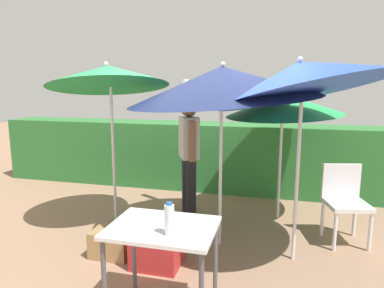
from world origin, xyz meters
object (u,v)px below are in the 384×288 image
umbrella_rainbow (222,84)px  umbrella_yellow (301,77)px  crate_cardboard (112,243)px  bottle_water (169,219)px  umbrella_navy (283,105)px  umbrella_orange (108,76)px  chair_plastic (344,198)px  person_vendor (189,149)px  folding_table (163,237)px  cooler_box (158,244)px

umbrella_rainbow → umbrella_yellow: bearing=-12.4°
crate_cardboard → bottle_water: bottle_water is taller
umbrella_navy → bottle_water: bearing=-107.5°
umbrella_orange → chair_plastic: 3.13m
bottle_water → umbrella_orange: bearing=128.4°
chair_plastic → crate_cardboard: chair_plastic is taller
umbrella_navy → crate_cardboard: bearing=-138.4°
person_vendor → crate_cardboard: 1.62m
umbrella_yellow → folding_table: (-1.00, -1.15, -1.21)m
umbrella_yellow → umbrella_orange: bearing=170.8°
chair_plastic → folding_table: size_ratio=1.11×
umbrella_yellow → bottle_water: bearing=-125.2°
chair_plastic → umbrella_rainbow: bearing=-161.4°
chair_plastic → cooler_box: 2.19m
umbrella_yellow → crate_cardboard: size_ratio=5.51×
umbrella_rainbow → crate_cardboard: umbrella_rainbow is taller
umbrella_navy → chair_plastic: 1.37m
umbrella_yellow → folding_table: size_ratio=2.88×
umbrella_yellow → folding_table: umbrella_yellow is taller
cooler_box → folding_table: size_ratio=0.59×
crate_cardboard → folding_table: folding_table is taller
umbrella_navy → crate_cardboard: umbrella_navy is taller
bottle_water → cooler_box: bearing=115.5°
person_vendor → chair_plastic: (1.94, -0.32, -0.42)m
chair_plastic → cooler_box: chair_plastic is taller
umbrella_navy → cooler_box: bearing=-127.0°
person_vendor → bottle_water: 2.27m
cooler_box → crate_cardboard: (-0.54, 0.05, -0.08)m
crate_cardboard → umbrella_navy: bearing=41.6°
umbrella_rainbow → umbrella_orange: bearing=172.5°
umbrella_rainbow → bottle_water: 1.74m
umbrella_navy → chair_plastic: bearing=-35.9°
cooler_box → umbrella_navy: bearing=53.0°
umbrella_orange → bottle_water: 2.33m
umbrella_yellow → crate_cardboard: (-1.85, -0.37, -1.73)m
umbrella_yellow → person_vendor: bearing=145.0°
umbrella_rainbow → umbrella_orange: size_ratio=0.96×
umbrella_rainbow → cooler_box: (-0.54, -0.58, -1.60)m
umbrella_yellow → crate_cardboard: 2.56m
person_vendor → umbrella_yellow: bearing=-35.0°
umbrella_orange → umbrella_navy: bearing=21.2°
umbrella_rainbow → person_vendor: 1.31m
person_vendor → folding_table: person_vendor is taller
umbrella_navy → person_vendor: (-1.22, -0.21, -0.61)m
umbrella_navy → cooler_box: (-1.18, -1.57, -1.33)m
umbrella_rainbow → crate_cardboard: size_ratio=5.03×
person_vendor → cooler_box: size_ratio=4.00×
chair_plastic → bottle_water: (-1.49, -1.91, 0.36)m
umbrella_yellow → person_vendor: umbrella_yellow is taller
crate_cardboard → folding_table: size_ratio=0.52×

